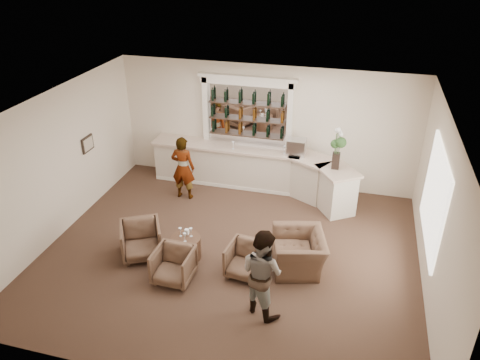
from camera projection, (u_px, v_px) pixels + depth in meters
The scene contains 19 objects.
ground at pixel (230, 252), 10.29m from camera, with size 8.00×8.00×0.00m, color #513828.
room_shell at pixel (246, 143), 9.76m from camera, with size 8.04×7.02×3.32m.
bar_counter at pixel (255, 169), 12.61m from camera, with size 5.72×1.80×1.14m.
back_bar_alcove at pixel (247, 112), 12.36m from camera, with size 2.64×0.25×3.00m.
cocktail_table at pixel (186, 247), 10.03m from camera, with size 0.64×0.64×0.50m, color #523823.
sommelier at pixel (183, 168), 12.06m from camera, with size 0.62×0.41×1.71m, color gray.
guest at pixel (262, 272), 8.32m from camera, with size 0.85×0.66×1.75m, color gray.
armchair_left at pixel (141, 240), 10.03m from camera, with size 0.83×0.86×0.78m, color brown.
armchair_center at pixel (174, 265), 9.33m from camera, with size 0.76×0.78×0.71m, color brown.
armchair_right at pixel (246, 260), 9.49m from camera, with size 0.74×0.76×0.70m, color brown.
armchair_far at pixel (299, 252), 9.67m from camera, with size 1.18×1.03×0.77m, color brown.
espresso_machine at pixel (297, 147), 12.04m from camera, with size 0.46×0.39×0.41m, color silver.
flower_vase at pixel (337, 146), 11.13m from camera, with size 0.28×0.28×1.06m.
wine_glass_bar_left at pixel (233, 145), 12.37m from camera, with size 0.07×0.07×0.21m, color white, non-canonical shape.
wine_glass_bar_right at pixel (284, 150), 12.12m from camera, with size 0.07×0.07×0.21m, color white, non-canonical shape.
wine_glass_tbl_a at pixel (180, 232), 9.92m from camera, with size 0.07×0.07×0.21m, color white, non-canonical shape.
wine_glass_tbl_b at pixel (191, 232), 9.91m from camera, with size 0.07×0.07×0.21m, color white, non-canonical shape.
wine_glass_tbl_c at pixel (185, 237), 9.74m from camera, with size 0.07×0.07×0.21m, color white, non-canonical shape.
napkin_holder at pixel (187, 232), 10.01m from camera, with size 0.08×0.08×0.12m, color white.
Camera 1 is at (2.36, -8.01, 6.23)m, focal length 35.00 mm.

